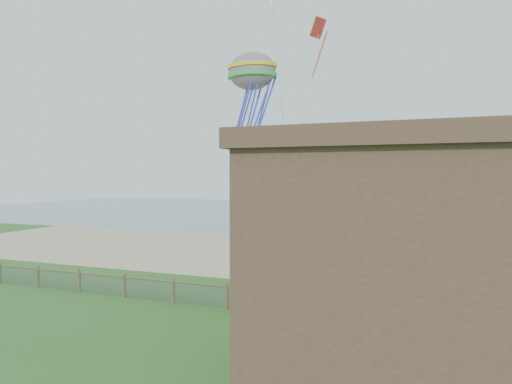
# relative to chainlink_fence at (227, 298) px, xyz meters

# --- Properties ---
(ground) EXTENTS (160.00, 160.00, 0.00)m
(ground) POSITION_rel_chainlink_fence_xyz_m (0.00, -6.00, -0.55)
(ground) COLOR #2E5B1F
(ground) RESTS_ON ground
(sand_beach) EXTENTS (72.00, 20.00, 0.02)m
(sand_beach) POSITION_rel_chainlink_fence_xyz_m (0.00, 16.00, -0.55)
(sand_beach) COLOR tan
(sand_beach) RESTS_ON ground
(ocean) EXTENTS (160.00, 68.00, 0.02)m
(ocean) POSITION_rel_chainlink_fence_xyz_m (0.00, 60.00, -0.55)
(ocean) COLOR slate
(ocean) RESTS_ON ground
(chainlink_fence) EXTENTS (36.20, 0.20, 1.25)m
(chainlink_fence) POSITION_rel_chainlink_fence_xyz_m (0.00, 0.00, 0.00)
(chainlink_fence) COLOR brown
(chainlink_fence) RESTS_ON ground
(picnic_table) EXTENTS (1.73, 1.41, 0.66)m
(picnic_table) POSITION_rel_chainlink_fence_xyz_m (3.79, -4.58, -0.22)
(picnic_table) COLOR brown
(picnic_table) RESTS_ON ground
(octopus_kite) EXTENTS (3.66, 2.81, 6.93)m
(octopus_kite) POSITION_rel_chainlink_fence_xyz_m (-1.79, 8.03, 11.01)
(octopus_kite) COLOR #E15723
(kite_red) EXTENTS (2.20, 1.89, 2.93)m
(kite_red) POSITION_rel_chainlink_fence_xyz_m (2.80, 7.20, 13.98)
(kite_red) COLOR red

